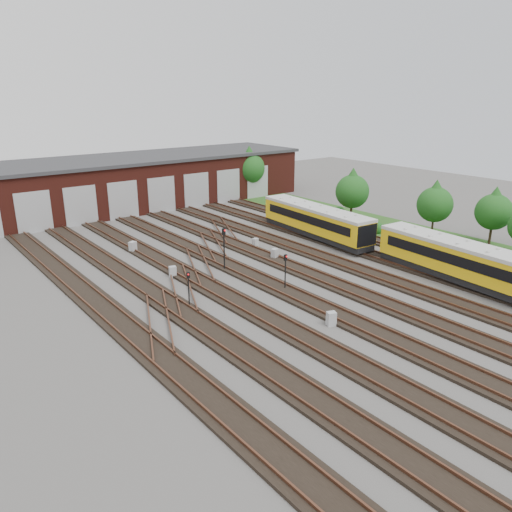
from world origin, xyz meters
TOP-DOWN VIEW (x-y plane):
  - ground at (0.00, 0.00)m, footprint 120.00×120.00m
  - track_network at (-0.17, 0.59)m, footprint 30.40×70.00m
  - maintenance_shed at (-0.01, 39.97)m, footprint 51.00×12.50m
  - grass_verge at (19.00, 10.00)m, footprint 8.00×55.00m
  - metro_train at (10.00, -1.84)m, footprint 3.64×46.46m
  - signal_mast_0 at (-9.05, 7.17)m, footprint 0.25×0.24m
  - signal_mast_1 at (-1.71, 5.43)m, footprint 0.26×0.24m
  - signal_mast_2 at (-2.90, 11.78)m, footprint 0.32×0.31m
  - signal_mast_3 at (9.47, 17.33)m, footprint 0.24×0.23m
  - relay_cabinet_0 at (-7.09, 13.07)m, footprint 0.65×0.58m
  - relay_cabinet_1 at (-6.82, 21.19)m, footprint 0.77×0.71m
  - relay_cabinet_2 at (-3.36, -0.98)m, footprint 0.69×0.64m
  - relay_cabinet_3 at (2.40, 11.55)m, footprint 0.65×0.57m
  - relay_cabinet_4 at (3.19, 15.43)m, footprint 0.62×0.56m
  - tree_0 at (17.32, 35.00)m, footprint 4.34×4.34m
  - tree_1 at (17.81, 16.37)m, footprint 3.78×3.78m
  - tree_2 at (19.88, 7.13)m, footprint 3.59×3.59m
  - tree_4 at (21.89, 2.00)m, footprint 3.49×3.49m
  - bush_0 at (16.24, 1.49)m, footprint 1.34×1.34m
  - bush_1 at (16.53, 11.52)m, footprint 1.41×1.41m
  - bush_2 at (18.88, 19.14)m, footprint 1.40×1.40m

SIDE VIEW (x-z plane):
  - ground at x=0.00m, z-range 0.00..0.00m
  - grass_verge at x=19.00m, z-range 0.00..0.05m
  - track_network at x=-0.17m, z-range -0.06..0.27m
  - relay_cabinet_4 at x=3.19m, z-range 0.00..0.88m
  - relay_cabinet_0 at x=-7.09m, z-range 0.00..0.91m
  - relay_cabinet_2 at x=-3.36m, z-range 0.00..0.94m
  - relay_cabinet_3 at x=2.40m, z-range 0.00..0.95m
  - relay_cabinet_1 at x=-6.82m, z-range 0.00..1.03m
  - bush_0 at x=16.24m, z-range 0.00..1.34m
  - bush_2 at x=18.88m, z-range 0.00..1.40m
  - bush_1 at x=16.53m, z-range 0.00..1.41m
  - signal_mast_0 at x=-9.05m, z-range 0.37..2.95m
  - signal_mast_1 at x=-1.71m, z-range 0.40..3.22m
  - signal_mast_3 at x=9.47m, z-range 0.39..3.25m
  - metro_train at x=10.00m, z-range 0.37..3.32m
  - signal_mast_2 at x=-2.90m, z-range 0.51..4.19m
  - maintenance_shed at x=-0.01m, z-range 0.03..6.38m
  - tree_4 at x=21.89m, z-range 0.82..6.60m
  - tree_2 at x=19.88m, z-range 0.85..6.80m
  - tree_1 at x=17.81m, z-range 0.89..7.16m
  - tree_0 at x=17.32m, z-range 1.03..8.22m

